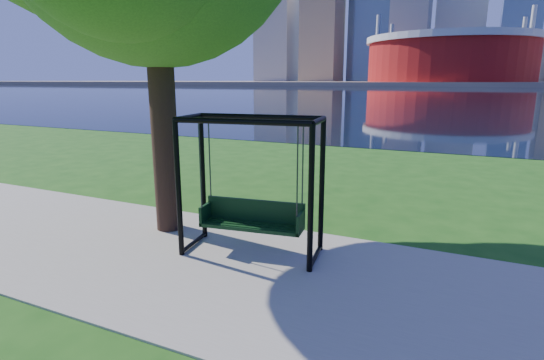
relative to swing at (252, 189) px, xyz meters
The scene contains 7 objects.
ground 1.13m from the swing, 39.51° to the right, with size 900.00×900.00×0.00m, color #1E5114.
path 1.30m from the swing, 71.50° to the right, with size 120.00×4.00×0.03m, color #9E937F.
river 101.82m from the swing, 89.87° to the left, with size 900.00×180.00×0.02m, color black.
far_bank 305.81m from the swing, 89.96° to the left, with size 900.00×228.00×2.00m, color #937F60.
stadium 235.38m from the swing, 92.38° to the left, with size 83.00×83.00×32.00m.
skyline 321.12m from the swing, 90.72° to the left, with size 392.00×66.00×96.50m.
swing is the anchor object (origin of this frame).
Camera 1 is at (2.84, -5.63, 2.79)m, focal length 28.00 mm.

